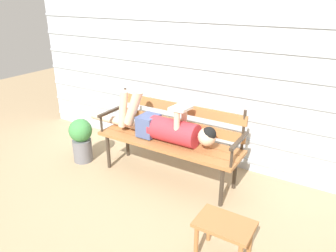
{
  "coord_description": "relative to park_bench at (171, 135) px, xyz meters",
  "views": [
    {
      "loc": [
        1.68,
        -2.58,
        2.0
      ],
      "look_at": [
        0.0,
        0.17,
        0.65
      ],
      "focal_mm": 33.92,
      "sensor_mm": 36.0,
      "label": 1
    }
  ],
  "objects": [
    {
      "name": "ground_plane",
      "position": [
        -0.0,
        -0.24,
        -0.51
      ],
      "size": [
        12.0,
        12.0,
        0.0
      ],
      "primitive_type": "plane",
      "color": "tan"
    },
    {
      "name": "reclining_person",
      "position": [
        -0.07,
        -0.07,
        0.12
      ],
      "size": [
        1.75,
        0.26,
        0.56
      ],
      "color": "#B72D38"
    },
    {
      "name": "house_siding",
      "position": [
        -0.0,
        0.6,
        0.67
      ],
      "size": [
        5.15,
        0.08,
        2.37
      ],
      "color": "#B2BCC6",
      "rests_on": "ground"
    },
    {
      "name": "park_bench",
      "position": [
        0.0,
        0.0,
        0.0
      ],
      "size": [
        1.68,
        0.5,
        0.91
      ],
      "color": "#9E6638",
      "rests_on": "ground"
    },
    {
      "name": "potted_plant",
      "position": [
        -1.15,
        -0.3,
        -0.2
      ],
      "size": [
        0.29,
        0.29,
        0.57
      ],
      "color": "slate",
      "rests_on": "ground"
    },
    {
      "name": "footstool",
      "position": [
        1.02,
        -0.89,
        -0.23
      ],
      "size": [
        0.45,
        0.31,
        0.35
      ],
      "color": "#9E6638",
      "rests_on": "ground"
    }
  ]
}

